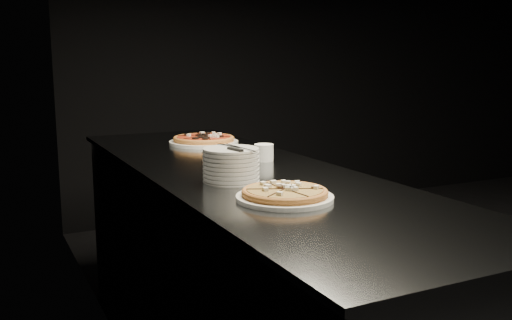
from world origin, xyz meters
name	(u,v)px	position (x,y,z in m)	size (l,w,h in m)	color
wall_left	(143,41)	(-2.50, 0.00, 1.40)	(0.02, 5.00, 2.80)	black
wall_back	(336,52)	(0.00, 2.50, 1.40)	(5.00, 0.02, 2.80)	black
counter	(242,281)	(-2.13, 0.00, 0.46)	(0.74, 2.44, 0.92)	slate
pizza_mushroom	(285,194)	(-2.22, -0.51, 0.94)	(0.35, 0.35, 0.03)	white
pizza_tomato	(204,140)	(-2.03, 0.67, 0.94)	(0.40, 0.40, 0.04)	white
plate_stack	(231,165)	(-2.26, -0.19, 0.98)	(0.19, 0.19, 0.12)	white
cutlery	(235,148)	(-2.25, -0.21, 1.04)	(0.07, 0.21, 0.01)	#B2B4B9
ramekin	(264,152)	(-1.97, 0.11, 0.96)	(0.08, 0.08, 0.07)	silver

